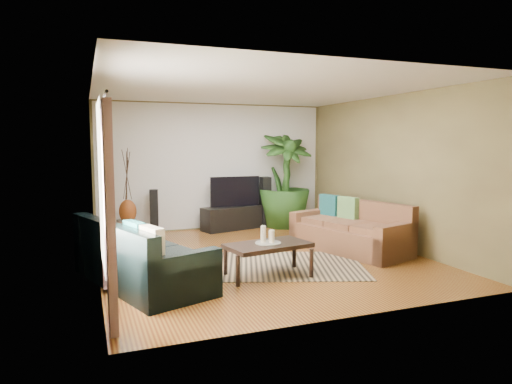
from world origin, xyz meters
name	(u,v)px	position (x,y,z in m)	size (l,w,h in m)	color
floor	(260,257)	(0.00, 0.00, 0.00)	(5.50, 5.50, 0.00)	#926125
ceiling	(261,89)	(0.00, 0.00, 2.70)	(5.50, 5.50, 0.00)	white
wall_back	(214,167)	(0.00, 2.75, 1.35)	(5.00, 5.00, 0.00)	olive
wall_front	(356,191)	(0.00, -2.75, 1.35)	(5.00, 5.00, 0.00)	olive
wall_left	(95,179)	(-2.50, 0.00, 1.35)	(5.50, 5.50, 0.00)	olive
wall_right	(390,171)	(2.50, 0.00, 1.35)	(5.50, 5.50, 0.00)	olive
backwall_panel	(214,167)	(0.00, 2.74, 1.35)	(4.90, 4.90, 0.00)	white
window_pane	(100,185)	(-2.48, -1.60, 1.40)	(1.80, 1.80, 0.00)	white
curtain_near	(110,218)	(-2.43, -2.35, 1.15)	(0.08, 0.35, 2.20)	gray
curtain_far	(103,200)	(-2.43, -0.85, 1.15)	(0.08, 0.35, 2.20)	gray
curtain_rod	(102,101)	(-2.43, -1.60, 2.30)	(0.03, 0.03, 1.90)	black
sofa_left	(142,252)	(-1.97, -0.73, 0.42)	(2.29, 0.98, 0.85)	black
sofa_right	(349,227)	(1.59, -0.13, 0.42)	(2.06, 0.93, 0.85)	brown
area_rug	(284,265)	(0.15, -0.61, 0.01)	(2.36, 1.67, 0.01)	tan
coffee_table	(268,260)	(-0.29, -1.05, 0.23)	(1.15, 0.63, 0.47)	black
candle_tray	(268,243)	(-0.29, -1.05, 0.48)	(0.35, 0.35, 0.02)	gray
candle_tall	(263,234)	(-0.35, -1.02, 0.60)	(0.07, 0.07, 0.23)	beige
candle_mid	(272,236)	(-0.25, -1.09, 0.57)	(0.07, 0.07, 0.18)	white
candle_short	(271,236)	(-0.22, -0.99, 0.56)	(0.07, 0.07, 0.15)	beige
tv_stand	(235,218)	(0.39, 2.50, 0.25)	(1.49, 0.45, 0.50)	black
television	(235,191)	(0.39, 2.50, 0.82)	(1.09, 0.06, 0.64)	black
speaker_left	(154,212)	(-1.34, 2.50, 0.46)	(0.16, 0.18, 0.92)	black
speaker_right	(265,202)	(1.09, 2.50, 0.56)	(0.20, 0.22, 1.11)	black
potted_plant	(284,180)	(1.50, 2.39, 1.04)	(1.16, 1.16, 2.08)	#204717
plant_pot	(284,220)	(1.50, 2.39, 0.15)	(0.38, 0.38, 0.30)	black
pedestal	(128,229)	(-1.88, 2.28, 0.18)	(0.37, 0.37, 0.37)	gray
vase	(128,211)	(-1.88, 2.28, 0.53)	(0.33, 0.33, 0.47)	brown
side_table	(112,240)	(-2.25, 1.00, 0.25)	(0.48, 0.48, 0.51)	brown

